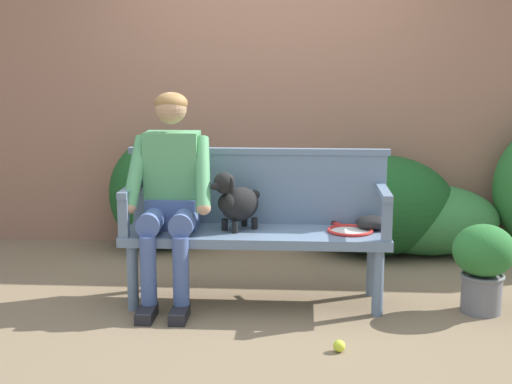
# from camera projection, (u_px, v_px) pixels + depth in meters

# --- Properties ---
(ground_plane) EXTENTS (40.00, 40.00, 0.00)m
(ground_plane) POSITION_uv_depth(u_px,v_px,m) (256.00, 302.00, 4.68)
(ground_plane) COLOR #7A664C
(brick_garden_fence) EXTENTS (8.00, 0.30, 2.41)m
(brick_garden_fence) POSITION_uv_depth(u_px,v_px,m) (269.00, 100.00, 6.10)
(brick_garden_fence) COLOR #936651
(brick_garden_fence) RESTS_ON ground
(hedge_bush_mid_right) EXTENTS (1.14, 0.70, 0.57)m
(hedge_bush_mid_right) POSITION_uv_depth(u_px,v_px,m) (427.00, 220.00, 5.78)
(hedge_bush_mid_right) COLOR #337538
(hedge_bush_mid_right) RESTS_ON ground
(hedge_bush_far_left) EXTENTS (0.82, 0.80, 0.92)m
(hedge_bush_far_left) POSITION_uv_depth(u_px,v_px,m) (159.00, 193.00, 5.95)
(hedge_bush_far_left) COLOR #194C1E
(hedge_bush_far_left) RESTS_ON ground
(hedge_bush_far_right) EXTENTS (1.17, 0.88, 0.80)m
(hedge_bush_far_right) POSITION_uv_depth(u_px,v_px,m) (380.00, 205.00, 5.78)
(hedge_bush_far_right) COLOR #194C1E
(hedge_bush_far_right) RESTS_ON ground
(garden_bench) EXTENTS (1.67, 0.51, 0.48)m
(garden_bench) POSITION_uv_depth(u_px,v_px,m) (256.00, 240.00, 4.60)
(garden_bench) COLOR slate
(garden_bench) RESTS_ON ground
(bench_backrest) EXTENTS (1.71, 0.06, 0.50)m
(bench_backrest) POSITION_uv_depth(u_px,v_px,m) (258.00, 185.00, 4.77)
(bench_backrest) COLOR slate
(bench_backrest) RESTS_ON garden_bench
(bench_armrest_left_end) EXTENTS (0.06, 0.51, 0.28)m
(bench_armrest_left_end) POSITION_uv_depth(u_px,v_px,m) (128.00, 201.00, 4.52)
(bench_armrest_left_end) COLOR slate
(bench_armrest_left_end) RESTS_ON garden_bench
(bench_armrest_right_end) EXTENTS (0.06, 0.51, 0.28)m
(bench_armrest_right_end) POSITION_uv_depth(u_px,v_px,m) (385.00, 204.00, 4.42)
(bench_armrest_right_end) COLOR slate
(bench_armrest_right_end) RESTS_ON garden_bench
(person_seated) EXTENTS (0.56, 0.65, 1.35)m
(person_seated) POSITION_uv_depth(u_px,v_px,m) (171.00, 189.00, 4.56)
(person_seated) COLOR black
(person_seated) RESTS_ON ground
(dog_on_bench) EXTENTS (0.34, 0.34, 0.39)m
(dog_on_bench) POSITION_uv_depth(u_px,v_px,m) (236.00, 201.00, 4.57)
(dog_on_bench) COLOR black
(dog_on_bench) RESTS_ON garden_bench
(tennis_racket) EXTENTS (0.39, 0.57, 0.03)m
(tennis_racket) POSITION_uv_depth(u_px,v_px,m) (348.00, 229.00, 4.58)
(tennis_racket) COLOR red
(tennis_racket) RESTS_ON garden_bench
(baseball_glove) EXTENTS (0.26, 0.22, 0.09)m
(baseball_glove) POSITION_uv_depth(u_px,v_px,m) (372.00, 223.00, 4.62)
(baseball_glove) COLOR black
(baseball_glove) RESTS_ON garden_bench
(tennis_ball) EXTENTS (0.07, 0.07, 0.07)m
(tennis_ball) POSITION_uv_depth(u_px,v_px,m) (339.00, 346.00, 3.88)
(tennis_ball) COLOR #CCDB33
(tennis_ball) RESTS_ON ground
(potted_plant) EXTENTS (0.38, 0.38, 0.56)m
(potted_plant) POSITION_uv_depth(u_px,v_px,m) (483.00, 261.00, 4.44)
(potted_plant) COLOR slate
(potted_plant) RESTS_ON ground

